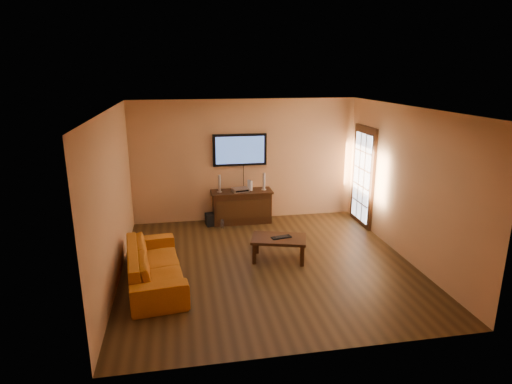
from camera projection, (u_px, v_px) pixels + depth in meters
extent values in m
plane|color=#31200D|center=(268.00, 264.00, 7.52)|extent=(5.00, 5.00, 0.00)
plane|color=tan|center=(245.00, 161.00, 9.52)|extent=(5.00, 0.00, 5.00)
plane|color=tan|center=(113.00, 198.00, 6.73)|extent=(0.00, 5.00, 5.00)
plane|color=tan|center=(406.00, 184.00, 7.58)|extent=(0.00, 5.00, 5.00)
plane|color=white|center=(269.00, 109.00, 6.78)|extent=(5.00, 5.00, 0.00)
cube|color=black|center=(363.00, 177.00, 9.27)|extent=(0.06, 1.02, 2.22)
cube|color=white|center=(361.00, 177.00, 9.26)|extent=(0.01, 0.79, 1.89)
cube|color=black|center=(242.00, 207.00, 9.53)|extent=(1.27, 0.48, 0.68)
cube|color=black|center=(243.00, 209.00, 9.29)|extent=(1.17, 0.02, 0.41)
cube|color=black|center=(242.00, 192.00, 9.43)|extent=(1.35, 0.51, 0.04)
cube|color=black|center=(240.00, 150.00, 9.39)|extent=(1.19, 0.07, 0.70)
cube|color=#375591|center=(240.00, 150.00, 9.35)|extent=(1.07, 0.01, 0.60)
cube|color=black|center=(279.00, 239.00, 7.60)|extent=(1.08, 0.82, 0.05)
cube|color=black|center=(254.00, 254.00, 7.49)|extent=(0.06, 0.06, 0.37)
cube|color=black|center=(302.00, 256.00, 7.40)|extent=(0.06, 0.06, 0.37)
cube|color=black|center=(257.00, 244.00, 7.92)|extent=(0.06, 0.06, 0.37)
cube|color=black|center=(302.00, 246.00, 7.84)|extent=(0.06, 0.06, 0.37)
imported|color=#B86214|center=(154.00, 259.00, 6.77)|extent=(0.85, 2.14, 0.81)
cylinder|color=silver|center=(220.00, 192.00, 9.32)|extent=(0.11, 0.11, 0.02)
cylinder|color=silver|center=(219.00, 183.00, 9.27)|extent=(0.06, 0.06, 0.37)
cylinder|color=silver|center=(264.00, 189.00, 9.51)|extent=(0.11, 0.11, 0.02)
cylinder|color=silver|center=(264.00, 181.00, 9.45)|extent=(0.06, 0.06, 0.37)
cube|color=silver|center=(240.00, 190.00, 9.37)|extent=(0.39, 0.31, 0.08)
cube|color=white|center=(250.00, 185.00, 9.46)|extent=(0.10, 0.17, 0.22)
cube|color=black|center=(212.00, 219.00, 9.40)|extent=(0.29, 0.29, 0.26)
cylinder|color=white|center=(222.00, 224.00, 9.21)|extent=(0.07, 0.07, 0.18)
sphere|color=white|center=(222.00, 220.00, 9.18)|extent=(0.04, 0.04, 0.04)
cube|color=black|center=(281.00, 237.00, 7.60)|extent=(0.38, 0.20, 0.02)
cube|color=black|center=(281.00, 237.00, 7.59)|extent=(0.25, 0.14, 0.01)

